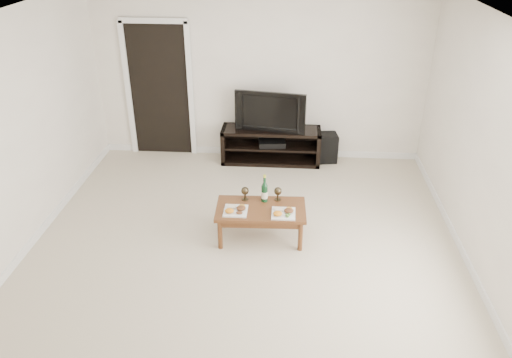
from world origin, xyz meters
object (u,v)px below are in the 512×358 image
object	(u,v)px
subwoofer	(327,148)
coffee_table	(261,223)
media_console	(271,145)
television	(271,110)

from	to	relation	value
subwoofer	coffee_table	xyz separation A→B (m)	(-0.89, -2.21, -0.01)
media_console	coffee_table	size ratio (longest dim) A/B	1.46
television	coffee_table	distance (m)	2.21
media_console	subwoofer	world-z (taller)	media_console
television	subwoofer	distance (m)	1.08
coffee_table	media_console	bearing A→B (deg)	89.45
television	coffee_table	size ratio (longest dim) A/B	1.02
media_console	subwoofer	distance (m)	0.88
media_console	television	size ratio (longest dim) A/B	1.42
media_console	subwoofer	bearing A→B (deg)	6.35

